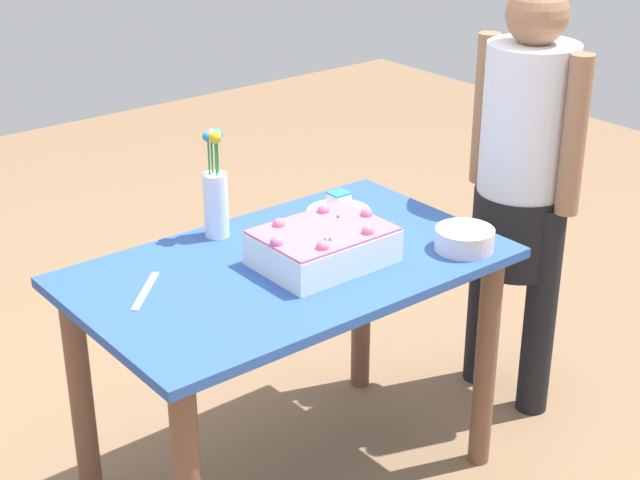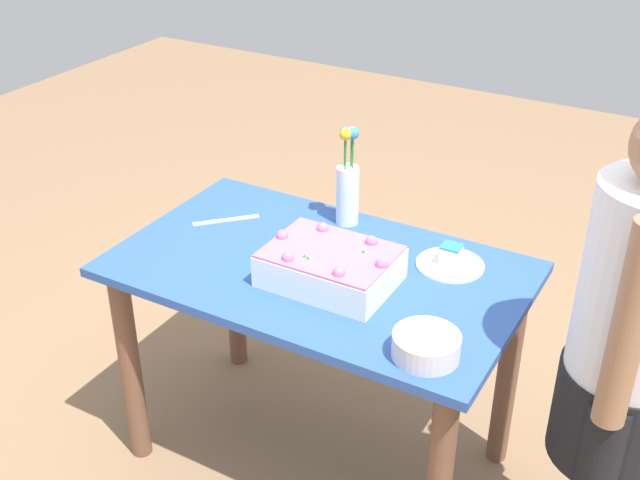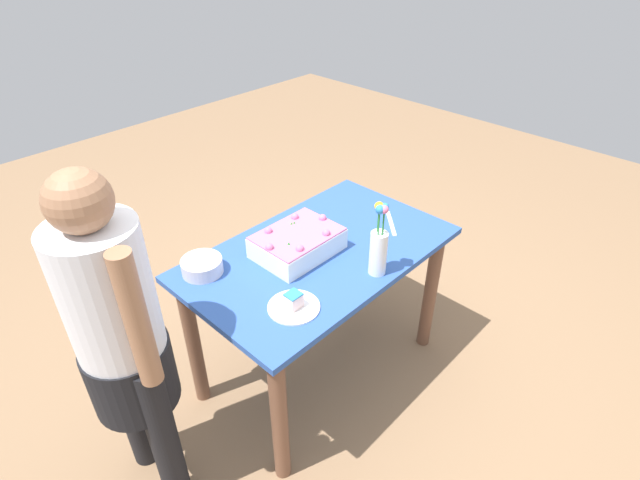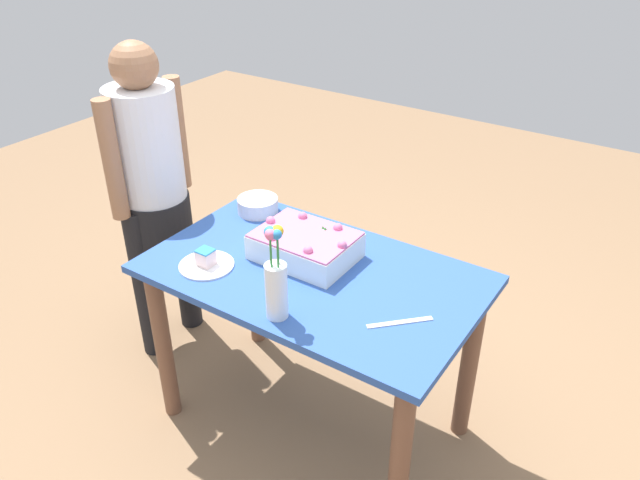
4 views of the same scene
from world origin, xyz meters
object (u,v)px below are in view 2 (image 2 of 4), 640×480
sheet_cake (330,266)px  cake_knife (226,220)px  person_standing (630,351)px  flower_vase (348,186)px  fruit_bowl (426,346)px  serving_plate_with_slice (450,261)px

sheet_cake → cake_knife: bearing=-18.1°
cake_knife → person_standing: size_ratio=0.15×
cake_knife → person_standing: 1.35m
flower_vase → fruit_bowl: bearing=133.6°
person_standing → flower_vase: bearing=-20.7°
sheet_cake → person_standing: size_ratio=0.25×
cake_knife → fruit_bowl: fruit_bowl is taller
cake_knife → flower_vase: size_ratio=0.66×
sheet_cake → flower_vase: size_ratio=1.09×
sheet_cake → cake_knife: size_ratio=1.65×
sheet_cake → cake_knife: sheet_cake is taller
sheet_cake → fruit_bowl: sheet_cake is taller
flower_vase → fruit_bowl: flower_vase is taller
fruit_bowl → person_standing: (-0.46, -0.18, 0.04)m
fruit_bowl → person_standing: size_ratio=0.12×
fruit_bowl → serving_plate_with_slice: bearing=-76.1°
fruit_bowl → person_standing: 0.49m
flower_vase → person_standing: person_standing is taller
serving_plate_with_slice → flower_vase: bearing=-13.1°
cake_knife → flower_vase: flower_vase is taller
sheet_cake → serving_plate_with_slice: size_ratio=1.79×
sheet_cake → fruit_bowl: bearing=153.7°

